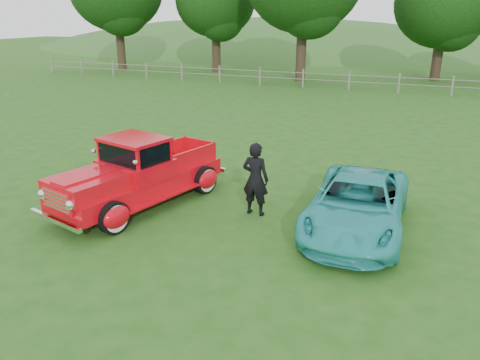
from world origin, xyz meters
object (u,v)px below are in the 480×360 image
at_px(tree_near_east, 445,3).
at_px(teal_sedan, 357,204).
at_px(tree_mid_west, 216,1).
at_px(red_pickup, 139,175).
at_px(man, 255,179).

height_order(tree_near_east, teal_sedan, tree_near_east).
bearing_deg(tree_mid_west, teal_sedan, -59.33).
relative_size(tree_mid_west, red_pickup, 1.61).
xyz_separation_m(tree_near_east, red_pickup, (-6.77, -27.91, -4.45)).
relative_size(teal_sedan, man, 2.46).
distance_m(red_pickup, teal_sedan, 5.43).
relative_size(tree_near_east, red_pickup, 1.58).
xyz_separation_m(tree_mid_west, man, (13.20, -26.40, -4.65)).
distance_m(tree_near_east, teal_sedan, 27.78).
height_order(tree_mid_west, teal_sedan, tree_mid_west).
bearing_deg(tree_mid_west, man, -63.43).
xyz_separation_m(red_pickup, teal_sedan, (5.40, 0.55, -0.18)).
distance_m(tree_mid_west, man, 29.88).
xyz_separation_m(tree_near_east, teal_sedan, (-1.37, -27.36, -4.63)).
bearing_deg(man, tree_mid_west, -61.15).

